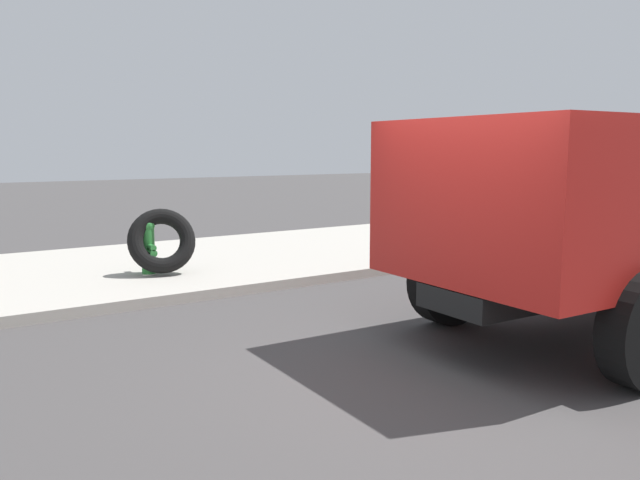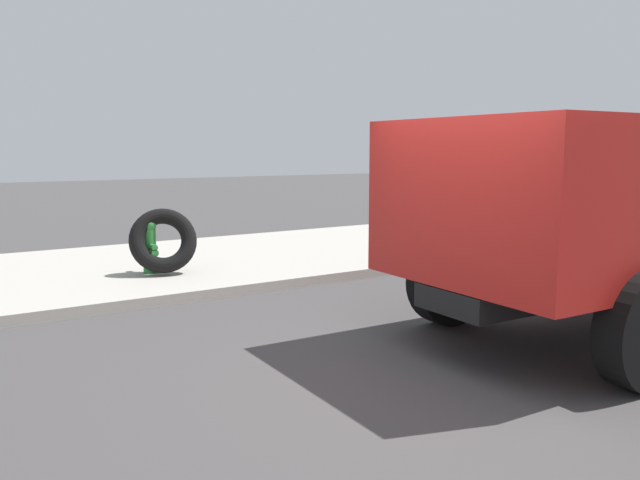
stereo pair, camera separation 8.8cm
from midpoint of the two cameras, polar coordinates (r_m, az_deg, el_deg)
name	(u,v)px [view 2 (the right image)]	position (r m, az deg, el deg)	size (l,w,h in m)	color
ground_plane	(437,376)	(6.21, 10.79, -11.87)	(80.00, 80.00, 0.00)	#423F3F
sidewalk_curb	(182,264)	(11.62, -11.98, -2.12)	(36.00, 5.00, 0.15)	#ADA89E
fire_hydrant	(150,244)	(10.42, -14.75, -0.31)	(0.24, 0.55, 0.89)	#2D8438
loose_tire	(163,241)	(10.31, -13.60, -0.05)	(1.05, 1.05, 0.25)	black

